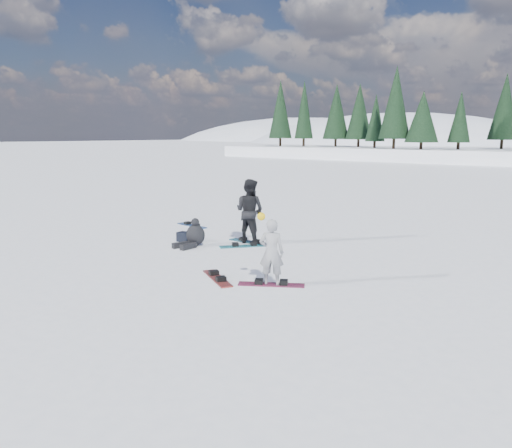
{
  "coord_description": "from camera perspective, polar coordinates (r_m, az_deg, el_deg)",
  "views": [
    {
      "loc": [
        7.61,
        -9.61,
        3.37
      ],
      "look_at": [
        -0.25,
        0.16,
        1.1
      ],
      "focal_mm": 35.0,
      "sensor_mm": 36.0,
      "label": 1
    }
  ],
  "objects": [
    {
      "name": "snowboarder_woman",
      "position": [
        11.15,
        1.76,
        -3.2
      ],
      "size": [
        0.66,
        0.58,
        1.66
      ],
      "rotation": [
        0.0,
        0.0,
        3.62
      ],
      "color": "#9A9B9F",
      "rests_on": "ground"
    },
    {
      "name": "seated_rider",
      "position": [
        15.27,
        -7.07,
        -1.3
      ],
      "size": [
        0.67,
        1.04,
        0.85
      ],
      "rotation": [
        0.0,
        0.0,
        -0.12
      ],
      "color": "black",
      "rests_on": "ground"
    },
    {
      "name": "gear_bag",
      "position": [
        15.98,
        -8.15,
        -1.47
      ],
      "size": [
        0.48,
        0.35,
        0.3
      ],
      "primitive_type": "cube",
      "rotation": [
        0.0,
        0.0,
        0.11
      ],
      "color": "black",
      "rests_on": "ground"
    },
    {
      "name": "ground",
      "position": [
        12.71,
        0.42,
        -5.11
      ],
      "size": [
        420.0,
        420.0,
        0.0
      ],
      "primitive_type": "plane",
      "color": "white",
      "rests_on": "ground"
    },
    {
      "name": "snowboard_woman",
      "position": [
        11.35,
        1.76,
        -6.94
      ],
      "size": [
        1.42,
        1.03,
        0.03
      ],
      "primitive_type": "cube",
      "rotation": [
        0.0,
        0.0,
        0.56
      ],
      "color": "maroon",
      "rests_on": "ground"
    },
    {
      "name": "snowboarder_man",
      "position": [
        15.51,
        -0.74,
        1.48
      ],
      "size": [
        1.05,
        0.85,
        2.0
      ],
      "primitive_type": "imported",
      "rotation": [
        0.0,
        0.0,
        3.24
      ],
      "color": "black",
      "rests_on": "ground"
    },
    {
      "name": "snowboard_man",
      "position": [
        15.7,
        -0.73,
        -2.08
      ],
      "size": [
        1.5,
        0.29,
        0.03
      ],
      "primitive_type": "cube",
      "rotation": [
        0.0,
        0.0,
        -0.01
      ],
      "color": "#186986",
      "rests_on": "ground"
    },
    {
      "name": "snowboard_loose_b",
      "position": [
        11.86,
        -4.45,
        -6.21
      ],
      "size": [
        1.44,
        0.98,
        0.03
      ],
      "primitive_type": "cube",
      "rotation": [
        0.0,
        0.0,
        -0.51
      ],
      "color": "maroon",
      "rests_on": "ground"
    },
    {
      "name": "snowboard_loose_a",
      "position": [
        15.14,
        -1.34,
        -2.54
      ],
      "size": [
        1.15,
        1.35,
        0.03
      ],
      "primitive_type": "cube",
      "rotation": [
        0.0,
        0.0,
        0.9
      ],
      "color": "teal",
      "rests_on": "ground"
    },
    {
      "name": "snowboard_loose_c",
      "position": [
        18.65,
        -7.34,
        -0.18
      ],
      "size": [
        1.52,
        0.49,
        0.03
      ],
      "primitive_type": "cube",
      "rotation": [
        0.0,
        0.0,
        -0.14
      ],
      "color": "#1B4894",
      "rests_on": "ground"
    }
  ]
}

